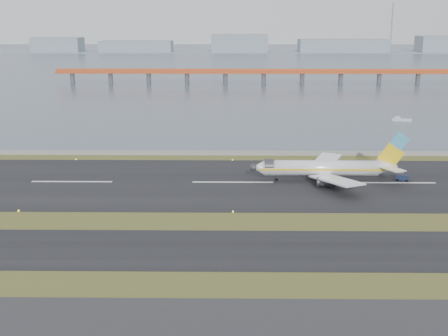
{
  "coord_description": "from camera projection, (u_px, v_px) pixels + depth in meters",
  "views": [
    {
      "loc": [
        -0.55,
        -103.31,
        38.89
      ],
      "look_at": [
        -2.07,
        22.0,
        5.84
      ],
      "focal_mm": 45.0,
      "sensor_mm": 36.0,
      "label": 1
    }
  ],
  "objects": [
    {
      "name": "airliner",
      "position": [
        327.0,
        168.0,
        138.87
      ],
      "size": [
        38.52,
        32.89,
        12.8
      ],
      "color": "white",
      "rests_on": "ground"
    },
    {
      "name": "runway_strip",
      "position": [
        233.0,
        182.0,
        138.79
      ],
      "size": [
        1000.0,
        45.0,
        0.1
      ],
      "primitive_type": "cube",
      "color": "black",
      "rests_on": "ground"
    },
    {
      "name": "workboat_near",
      "position": [
        401.0,
        120.0,
        223.45
      ],
      "size": [
        7.89,
        3.68,
        1.84
      ],
      "rotation": [
        0.0,
        0.0,
        -0.18
      ],
      "color": "silver",
      "rests_on": "ground"
    },
    {
      "name": "bay_water",
      "position": [
        231.0,
        61.0,
        554.56
      ],
      "size": [
        1400.0,
        800.0,
        1.3
      ],
      "primitive_type": "cube",
      "color": "#475466",
      "rests_on": "ground"
    },
    {
      "name": "pushback_tug",
      "position": [
        402.0,
        177.0,
        140.02
      ],
      "size": [
        3.66,
        2.77,
        2.08
      ],
      "rotation": [
        0.0,
        0.0,
        -0.33
      ],
      "color": "#151E3A",
      "rests_on": "ground"
    },
    {
      "name": "far_shoreline",
      "position": [
        242.0,
        47.0,
        707.55
      ],
      "size": [
        1400.0,
        80.0,
        60.5
      ],
      "color": "gray",
      "rests_on": "ground"
    },
    {
      "name": "ground",
      "position": [
        233.0,
        225.0,
        109.8
      ],
      "size": [
        1000.0,
        1000.0,
        0.0
      ],
      "primitive_type": "plane",
      "color": "#404D1B",
      "rests_on": "ground"
    },
    {
      "name": "seawall",
      "position": [
        232.0,
        153.0,
        167.68
      ],
      "size": [
        1000.0,
        2.5,
        1.0
      ],
      "primitive_type": "cube",
      "color": "gray",
      "rests_on": "ground"
    },
    {
      "name": "red_pier",
      "position": [
        264.0,
        73.0,
        349.42
      ],
      "size": [
        260.0,
        5.0,
        10.2
      ],
      "color": "#B84A1F",
      "rests_on": "ground"
    },
    {
      "name": "taxiway_strip",
      "position": [
        233.0,
        249.0,
        98.18
      ],
      "size": [
        1000.0,
        18.0,
        0.1
      ],
      "primitive_type": "cube",
      "color": "black",
      "rests_on": "ground"
    }
  ]
}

